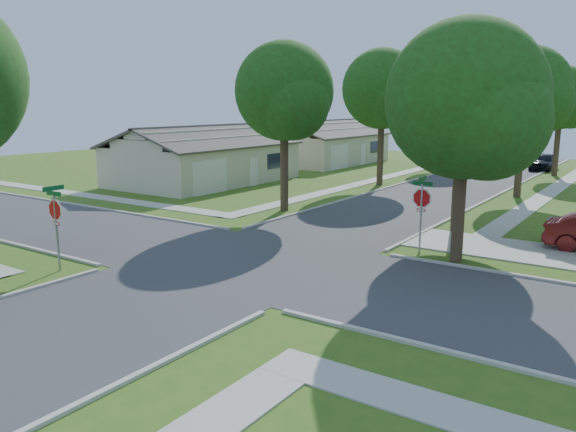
{
  "coord_description": "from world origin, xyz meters",
  "views": [
    {
      "loc": [
        12.43,
        -15.7,
        5.67
      ],
      "look_at": [
        0.88,
        1.2,
        1.6
      ],
      "focal_mm": 35.0,
      "sensor_mm": 36.0,
      "label": 1
    }
  ],
  "objects_px": {
    "tree_e_far": "(562,101)",
    "tree_w_far": "(445,106)",
    "stop_sign_ne": "(422,201)",
    "stop_sign_sw": "(55,213)",
    "tree_ne_corner": "(467,107)",
    "tree_w_near": "(285,96)",
    "tree_e_mid": "(526,95)",
    "house_nw_far": "(323,148)",
    "tree_w_mid": "(383,93)",
    "car_curb_west": "(450,164)",
    "house_nw_near": "(205,162)",
    "car_curb_east": "(544,162)",
    "tree_e_near": "(464,105)"
  },
  "relations": [
    {
      "from": "tree_w_mid",
      "to": "tree_ne_corner",
      "type": "height_order",
      "value": "tree_w_mid"
    },
    {
      "from": "house_nw_near",
      "to": "house_nw_far",
      "type": "relative_size",
      "value": 1.0
    },
    {
      "from": "stop_sign_sw",
      "to": "tree_w_mid",
      "type": "height_order",
      "value": "tree_w_mid"
    },
    {
      "from": "tree_w_near",
      "to": "tree_e_mid",
      "type": "bearing_deg",
      "value": 51.92
    },
    {
      "from": "tree_w_mid",
      "to": "stop_sign_ne",
      "type": "bearing_deg",
      "value": -60.2
    },
    {
      "from": "stop_sign_ne",
      "to": "tree_e_far",
      "type": "height_order",
      "value": "tree_e_far"
    },
    {
      "from": "tree_w_far",
      "to": "tree_ne_corner",
      "type": "height_order",
      "value": "tree_ne_corner"
    },
    {
      "from": "tree_e_far",
      "to": "car_curb_west",
      "type": "relative_size",
      "value": 1.93
    },
    {
      "from": "stop_sign_ne",
      "to": "car_curb_east",
      "type": "relative_size",
      "value": 0.68
    },
    {
      "from": "tree_e_far",
      "to": "house_nw_far",
      "type": "xyz_separation_m",
      "value": [
        -20.75,
        -2.01,
        -4.46
      ]
    },
    {
      "from": "house_nw_far",
      "to": "tree_ne_corner",
      "type": "bearing_deg",
      "value": -51.19
    },
    {
      "from": "tree_w_near",
      "to": "tree_w_far",
      "type": "xyz_separation_m",
      "value": [
        -0.01,
        25.0,
        -0.61
      ]
    },
    {
      "from": "tree_w_far",
      "to": "car_curb_east",
      "type": "bearing_deg",
      "value": 25.39
    },
    {
      "from": "tree_e_near",
      "to": "car_curb_west",
      "type": "xyz_separation_m",
      "value": [
        -7.95,
        22.73,
        -4.99
      ]
    },
    {
      "from": "tree_e_mid",
      "to": "tree_e_near",
      "type": "bearing_deg",
      "value": -90.03
    },
    {
      "from": "tree_w_near",
      "to": "car_curb_east",
      "type": "distance_m",
      "value": 30.26
    },
    {
      "from": "tree_w_far",
      "to": "tree_ne_corner",
      "type": "xyz_separation_m",
      "value": [
        11.01,
        -29.8,
        0.09
      ]
    },
    {
      "from": "tree_e_far",
      "to": "tree_w_far",
      "type": "relative_size",
      "value": 1.09
    },
    {
      "from": "tree_e_mid",
      "to": "car_curb_east",
      "type": "height_order",
      "value": "tree_e_mid"
    },
    {
      "from": "stop_sign_sw",
      "to": "tree_w_mid",
      "type": "bearing_deg",
      "value": 89.87
    },
    {
      "from": "stop_sign_sw",
      "to": "house_nw_near",
      "type": "xyz_separation_m",
      "value": [
        -11.29,
        19.7,
        -0.51
      ]
    },
    {
      "from": "stop_sign_sw",
      "to": "stop_sign_ne",
      "type": "height_order",
      "value": "same"
    },
    {
      "from": "tree_w_far",
      "to": "car_curb_west",
      "type": "relative_size",
      "value": 1.78
    },
    {
      "from": "tree_ne_corner",
      "to": "stop_sign_ne",
      "type": "bearing_deg",
      "value": 163.45
    },
    {
      "from": "car_curb_east",
      "to": "house_nw_far",
      "type": "bearing_deg",
      "value": -161.04
    },
    {
      "from": "stop_sign_sw",
      "to": "house_nw_near",
      "type": "relative_size",
      "value": 0.22
    },
    {
      "from": "tree_e_far",
      "to": "stop_sign_sw",
      "type": "bearing_deg",
      "value": -103.73
    },
    {
      "from": "tree_w_near",
      "to": "car_curb_east",
      "type": "height_order",
      "value": "tree_w_near"
    },
    {
      "from": "tree_w_near",
      "to": "house_nw_far",
      "type": "bearing_deg",
      "value": 116.27
    },
    {
      "from": "tree_ne_corner",
      "to": "house_nw_near",
      "type": "relative_size",
      "value": 0.64
    },
    {
      "from": "house_nw_far",
      "to": "stop_sign_sw",
      "type": "bearing_deg",
      "value": -72.9
    },
    {
      "from": "house_nw_far",
      "to": "tree_e_near",
      "type": "bearing_deg",
      "value": -47.94
    },
    {
      "from": "stop_sign_ne",
      "to": "tree_w_near",
      "type": "xyz_separation_m",
      "value": [
        -9.34,
        4.31,
        4.08
      ]
    },
    {
      "from": "stop_sign_sw",
      "to": "car_curb_east",
      "type": "relative_size",
      "value": 0.68
    },
    {
      "from": "tree_e_mid",
      "to": "tree_w_mid",
      "type": "relative_size",
      "value": 0.96
    },
    {
      "from": "tree_e_mid",
      "to": "tree_w_near",
      "type": "distance_m",
      "value": 15.25
    },
    {
      "from": "tree_w_mid",
      "to": "tree_e_near",
      "type": "bearing_deg",
      "value": -51.95
    },
    {
      "from": "tree_w_far",
      "to": "house_nw_far",
      "type": "bearing_deg",
      "value": -169.95
    },
    {
      "from": "stop_sign_sw",
      "to": "tree_ne_corner",
      "type": "height_order",
      "value": "tree_ne_corner"
    },
    {
      "from": "stop_sign_sw",
      "to": "tree_ne_corner",
      "type": "relative_size",
      "value": 0.34
    },
    {
      "from": "car_curb_west",
      "to": "tree_ne_corner",
      "type": "bearing_deg",
      "value": 102.05
    },
    {
      "from": "tree_e_near",
      "to": "stop_sign_ne",
      "type": "bearing_deg",
      "value": -90.68
    },
    {
      "from": "tree_e_mid",
      "to": "car_curb_east",
      "type": "xyz_separation_m",
      "value": [
        -1.56,
        16.73,
        -5.5
      ]
    },
    {
      "from": "stop_sign_sw",
      "to": "tree_e_mid",
      "type": "height_order",
      "value": "tree_e_mid"
    },
    {
      "from": "tree_w_near",
      "to": "house_nw_near",
      "type": "height_order",
      "value": "tree_w_near"
    },
    {
      "from": "car_curb_east",
      "to": "car_curb_west",
      "type": "height_order",
      "value": "car_curb_east"
    },
    {
      "from": "tree_w_far",
      "to": "house_nw_near",
      "type": "xyz_separation_m",
      "value": [
        -11.34,
        -19.01,
        -3.99
      ]
    },
    {
      "from": "tree_e_mid",
      "to": "tree_ne_corner",
      "type": "distance_m",
      "value": 16.89
    },
    {
      "from": "tree_e_far",
      "to": "house_nw_far",
      "type": "distance_m",
      "value": 21.31
    },
    {
      "from": "tree_e_far",
      "to": "house_nw_far",
      "type": "relative_size",
      "value": 0.64
    }
  ]
}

